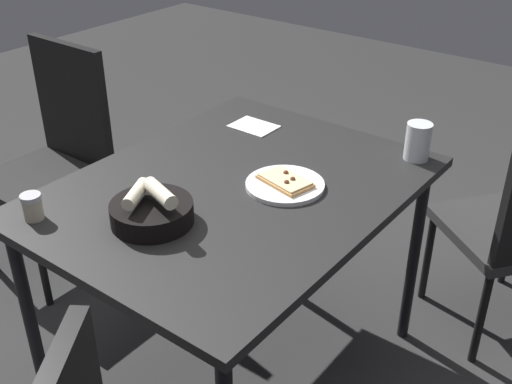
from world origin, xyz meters
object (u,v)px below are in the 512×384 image
at_px(dining_table, 234,203).
at_px(pizza_plate, 285,184).
at_px(bread_basket, 152,211).
at_px(beer_glass, 418,143).
at_px(chair_far, 57,149).
at_px(pepper_shaker, 33,208).

distance_m(dining_table, pizza_plate, 0.17).
bearing_deg(bread_basket, beer_glass, 63.40).
bearing_deg(chair_far, bread_basket, -21.45).
bearing_deg(dining_table, pizza_plate, 33.67).
relative_size(pizza_plate, bread_basket, 1.05).
height_order(beer_glass, pepper_shaker, beer_glass).
bearing_deg(beer_glass, bread_basket, -116.60).
relative_size(dining_table, pizza_plate, 4.88).
bearing_deg(bread_basket, chair_far, 158.55).
distance_m(pizza_plate, beer_glass, 0.48).
distance_m(beer_glass, chair_far, 1.47).
height_order(dining_table, bread_basket, bread_basket).
height_order(pizza_plate, chair_far, chair_far).
relative_size(bread_basket, beer_glass, 1.85).
distance_m(beer_glass, pepper_shaker, 1.19).
xyz_separation_m(dining_table, chair_far, (-1.03, 0.09, -0.15)).
xyz_separation_m(bread_basket, beer_glass, (0.40, 0.80, 0.02)).
relative_size(beer_glass, chair_far, 0.13).
height_order(dining_table, chair_far, chair_far).
distance_m(dining_table, bread_basket, 0.32).
relative_size(pepper_shaker, chair_far, 0.08).
bearing_deg(beer_glass, pizza_plate, -118.78).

